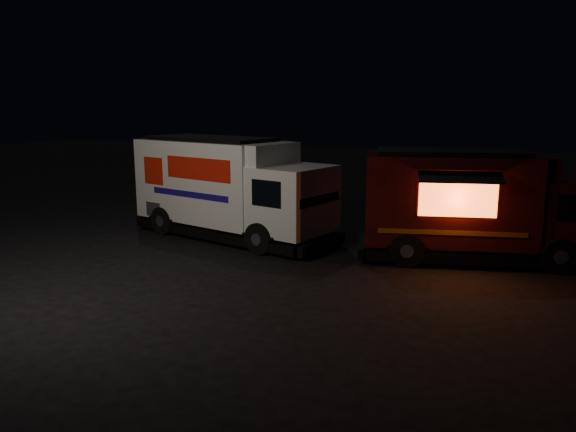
# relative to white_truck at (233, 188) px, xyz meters

# --- Properties ---
(ground) EXTENTS (80.00, 80.00, 0.00)m
(ground) POSITION_rel_white_truck_xyz_m (0.97, -3.39, -1.55)
(ground) COLOR black
(ground) RESTS_ON ground
(white_truck) EXTENTS (7.20, 4.16, 3.09)m
(white_truck) POSITION_rel_white_truck_xyz_m (0.00, 0.00, 0.00)
(white_truck) COLOR silver
(white_truck) RESTS_ON ground
(red_truck) EXTENTS (6.62, 3.55, 2.92)m
(red_truck) POSITION_rel_white_truck_xyz_m (7.21, 0.05, -0.08)
(red_truck) COLOR #3D0B0F
(red_truck) RESTS_ON ground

